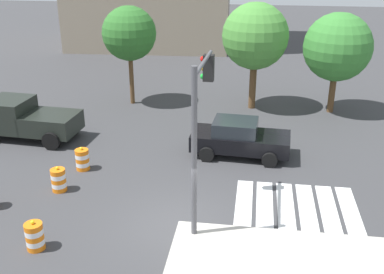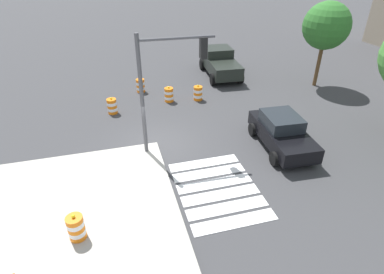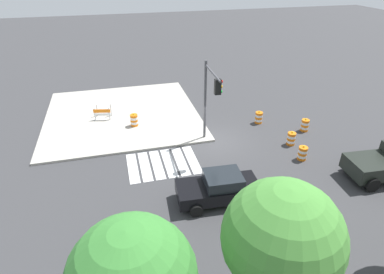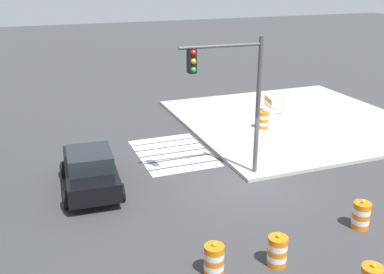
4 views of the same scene
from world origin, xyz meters
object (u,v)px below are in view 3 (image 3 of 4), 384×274
object	(u,v)px
construction_barricade	(102,112)
street_tree_streetside_far	(282,239)
sports_car	(219,188)
traffic_barrel_crosswalk_end	(259,118)
traffic_barrel_median_near	(302,153)
traffic_barrel_on_sidewalk	(134,120)
traffic_barrel_median_far	(291,139)
traffic_light_pole	(210,93)
traffic_barrel_near_corner	(305,125)

from	to	relation	value
construction_barricade	street_tree_streetside_far	xyz separation A→B (m)	(-5.37, 17.73, 3.36)
sports_car	traffic_barrel_crosswalk_end	bearing A→B (deg)	-127.18
sports_car	traffic_barrel_crosswalk_end	xyz separation A→B (m)	(-5.90, -7.78, -0.36)
sports_car	traffic_barrel_median_near	xyz separation A→B (m)	(-6.39, -2.36, -0.36)
traffic_barrel_median_near	traffic_barrel_on_sidewalk	xyz separation A→B (m)	(9.90, -7.09, 0.15)
sports_car	traffic_barrel_median_near	bearing A→B (deg)	-159.70
traffic_barrel_crosswalk_end	traffic_barrel_median_far	distance (m)	3.65
sports_car	traffic_light_pole	distance (m)	6.26
traffic_barrel_median_far	traffic_barrel_on_sidewalk	world-z (taller)	traffic_barrel_on_sidewalk
street_tree_streetside_far	traffic_barrel_near_corner	bearing A→B (deg)	-126.50
traffic_barrel_near_corner	traffic_barrel_on_sidewalk	size ratio (longest dim) A/B	1.00
traffic_barrel_near_corner	traffic_barrel_median_near	xyz separation A→B (m)	(2.26, 3.38, 0.00)
traffic_barrel_median_far	traffic_light_pole	distance (m)	6.64
sports_car	traffic_barrel_near_corner	distance (m)	10.39
street_tree_streetside_far	traffic_light_pole	bearing A→B (deg)	-97.26
traffic_barrel_median_far	traffic_light_pole	world-z (taller)	traffic_light_pole
traffic_barrel_crosswalk_end	traffic_barrel_on_sidewalk	xyz separation A→B (m)	(9.41, -1.67, 0.15)
traffic_barrel_crosswalk_end	traffic_barrel_on_sidewalk	bearing A→B (deg)	-10.10
traffic_barrel_crosswalk_end	construction_barricade	xyz separation A→B (m)	(11.69, -3.44, 0.27)
traffic_barrel_median_far	sports_car	bearing A→B (deg)	32.33
traffic_barrel_median_far	traffic_barrel_on_sidewalk	xyz separation A→B (m)	(10.15, -5.25, 0.15)
traffic_light_pole	street_tree_streetside_far	bearing A→B (deg)	82.74
traffic_barrel_on_sidewalk	construction_barricade	xyz separation A→B (m)	(2.28, -1.76, 0.12)
construction_barricade	street_tree_streetside_far	distance (m)	18.83
traffic_barrel_crosswalk_end	traffic_barrel_median_far	xyz separation A→B (m)	(-0.75, 3.57, 0.00)
traffic_barrel_median_near	traffic_light_pole	bearing A→B (deg)	-29.22
traffic_barrel_near_corner	traffic_barrel_crosswalk_end	world-z (taller)	same
traffic_barrel_median_far	construction_barricade	world-z (taller)	construction_barricade
traffic_light_pole	street_tree_streetside_far	distance (m)	11.94
construction_barricade	street_tree_streetside_far	world-z (taller)	street_tree_streetside_far
traffic_barrel_median_near	traffic_barrel_median_far	world-z (taller)	same
traffic_barrel_median_near	traffic_barrel_on_sidewalk	size ratio (longest dim) A/B	1.00
traffic_barrel_near_corner	traffic_barrel_median_far	bearing A→B (deg)	37.54
sports_car	construction_barricade	bearing A→B (deg)	-62.71
construction_barricade	traffic_light_pole	world-z (taller)	traffic_light_pole
traffic_light_pole	traffic_barrel_crosswalk_end	bearing A→B (deg)	-153.02
traffic_barrel_near_corner	traffic_barrel_median_far	world-z (taller)	same
sports_car	traffic_barrel_median_near	distance (m)	6.82
traffic_barrel_on_sidewalk	traffic_barrel_near_corner	bearing A→B (deg)	163.03
traffic_barrel_near_corner	street_tree_streetside_far	size ratio (longest dim) A/B	0.17
sports_car	construction_barricade	xyz separation A→B (m)	(5.79, -11.22, -0.09)
traffic_barrel_median_near	traffic_light_pole	distance (m)	6.99
construction_barricade	sports_car	bearing A→B (deg)	117.29
sports_car	traffic_barrel_median_near	size ratio (longest dim) A/B	4.32
construction_barricade	traffic_barrel_median_near	bearing A→B (deg)	143.98
traffic_barrel_on_sidewalk	construction_barricade	distance (m)	2.88
traffic_light_pole	traffic_barrel_median_far	bearing A→B (deg)	168.57
sports_car	traffic_barrel_median_far	world-z (taller)	sports_car
construction_barricade	street_tree_streetside_far	size ratio (longest dim) A/B	0.23
sports_car	traffic_barrel_on_sidewalk	xyz separation A→B (m)	(3.51, -9.45, -0.21)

